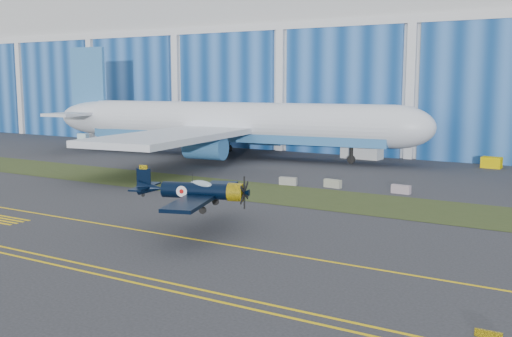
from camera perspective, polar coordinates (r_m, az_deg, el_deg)
The scene contains 15 objects.
ground at distance 48.53m, azimuth -2.70°, elevation -5.39°, with size 260.00×260.00×0.00m, color #35363C.
grass_median at distance 60.43m, azimuth 4.65°, elevation -2.68°, with size 260.00×10.00×0.02m, color #475128.
hangar at distance 114.16m, azimuth 17.85°, elevation 9.60°, with size 220.00×45.70×30.00m.
taxiway_centreline at distance 44.58m, azimuth -6.28°, elevation -6.65°, with size 200.00×0.20×0.02m, color yellow.
edge_line_near at distance 37.76m, azimuth -15.12°, elevation -9.64°, with size 80.00×0.20×0.02m, color yellow.
edge_line_far at distance 38.42m, azimuth -14.04°, elevation -9.29°, with size 80.00×0.20×0.02m, color yellow.
guard_board_right at distance 29.80m, azimuth 21.27°, elevation -14.51°, with size 1.20×0.15×0.35m, color yellow.
warbird at distance 46.27m, azimuth -5.72°, elevation -2.10°, with size 13.39×14.76×3.64m.
jetliner at distance 92.21m, azimuth -2.32°, elevation 8.52°, with size 74.64×65.51×23.86m.
shipping_container at distance 91.69m, azimuth 10.04°, elevation 1.75°, with size 6.05×2.42×2.62m, color white.
tug at distance 86.36m, azimuth 21.52°, elevation 0.53°, with size 2.54×1.59×1.48m, color #DBBC00.
cart at distance 125.34m, azimuth -16.13°, elevation 2.94°, with size 2.05×1.23×1.23m, color #C6F1F6.
barrier_a at distance 67.04m, azimuth 3.08°, elevation -1.21°, with size 2.00×0.60×0.90m, color gray.
barrier_b at distance 65.91m, azimuth 7.32°, elevation -1.43°, with size 2.00×0.60×0.90m, color #9A9D88.
barrier_c at distance 63.67m, azimuth 13.65°, elevation -1.94°, with size 2.00×0.60×0.90m, color #9E8C9A.
Camera 1 is at (26.10, -39.30, 11.39)m, focal length 42.00 mm.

